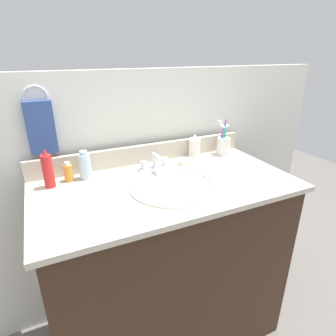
# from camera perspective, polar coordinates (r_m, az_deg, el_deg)

# --- Properties ---
(ground_plane) EXTENTS (6.00, 6.00, 0.00)m
(ground_plane) POSITION_cam_1_polar(r_m,az_deg,el_deg) (1.74, -0.13, -29.66)
(ground_plane) COLOR #66605B
(vanity_cabinet) EXTENTS (1.04, 0.52, 0.84)m
(vanity_cabinet) POSITION_cam_1_polar(r_m,az_deg,el_deg) (1.43, -0.14, -19.32)
(vanity_cabinet) COLOR #382316
(vanity_cabinet) RESTS_ON ground_plane
(countertop) EXTENTS (1.08, 0.56, 0.02)m
(countertop) POSITION_cam_1_polar(r_m,az_deg,el_deg) (1.18, -0.16, -3.65)
(countertop) COLOR beige
(countertop) RESTS_ON vanity_cabinet
(backsplash) EXTENTS (1.08, 0.02, 0.09)m
(backsplash) POSITION_cam_1_polar(r_m,az_deg,el_deg) (1.39, -4.85, 2.91)
(backsplash) COLOR beige
(backsplash) RESTS_ON countertop
(back_wall) EXTENTS (2.18, 0.04, 1.30)m
(back_wall) POSITION_cam_1_polar(r_m,az_deg,el_deg) (1.55, -5.34, -5.31)
(back_wall) COLOR silver
(back_wall) RESTS_ON ground_plane
(towel_ring) EXTENTS (0.10, 0.01, 0.10)m
(towel_ring) POSITION_cam_1_polar(r_m,az_deg,el_deg) (1.28, -25.31, 12.81)
(towel_ring) COLOR silver
(hand_towel) EXTENTS (0.11, 0.04, 0.22)m
(hand_towel) POSITION_cam_1_polar(r_m,az_deg,el_deg) (1.29, -24.40, 7.48)
(hand_towel) COLOR #334C8C
(sink_basin) EXTENTS (0.37, 0.37, 0.11)m
(sink_basin) POSITION_cam_1_polar(r_m,az_deg,el_deg) (1.17, 1.07, -5.01)
(sink_basin) COLOR white
(sink_basin) RESTS_ON countertop
(faucet) EXTENTS (0.16, 0.10, 0.08)m
(faucet) POSITION_cam_1_polar(r_m,az_deg,el_deg) (1.31, -2.64, 0.84)
(faucet) COLOR silver
(faucet) RESTS_ON countertop
(bottle_spray_red) EXTENTS (0.04, 0.04, 0.16)m
(bottle_spray_red) POSITION_cam_1_polar(r_m,az_deg,el_deg) (1.22, -23.20, -0.45)
(bottle_spray_red) COLOR red
(bottle_spray_red) RESTS_ON countertop
(bottle_gel_clear) EXTENTS (0.05, 0.05, 0.13)m
(bottle_gel_clear) POSITION_cam_1_polar(r_m,az_deg,el_deg) (1.26, -16.52, 0.43)
(bottle_gel_clear) COLOR silver
(bottle_gel_clear) RESTS_ON countertop
(bottle_oil_amber) EXTENTS (0.04, 0.04, 0.09)m
(bottle_oil_amber) POSITION_cam_1_polar(r_m,az_deg,el_deg) (1.26, -19.59, -0.83)
(bottle_oil_amber) COLOR gold
(bottle_oil_amber) RESTS_ON countertop
(bottle_lotion_white) EXTENTS (0.06, 0.06, 0.13)m
(bottle_lotion_white) POSITION_cam_1_polar(r_m,az_deg,el_deg) (1.45, 5.40, 4.19)
(bottle_lotion_white) COLOR white
(bottle_lotion_white) RESTS_ON countertop
(cup_white_ceramic) EXTENTS (0.07, 0.07, 0.19)m
(cup_white_ceramic) POSITION_cam_1_polar(r_m,az_deg,el_deg) (1.53, 11.15, 4.61)
(cup_white_ceramic) COLOR white
(cup_white_ceramic) RESTS_ON countertop
(soap_bar) EXTENTS (0.06, 0.04, 0.02)m
(soap_bar) POSITION_cam_1_polar(r_m,az_deg,el_deg) (1.38, 3.64, 1.33)
(soap_bar) COLOR white
(soap_bar) RESTS_ON countertop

